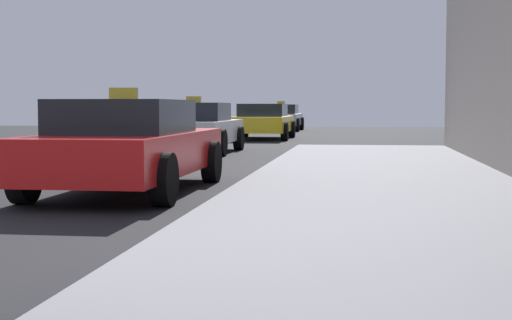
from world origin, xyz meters
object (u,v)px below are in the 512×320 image
car_red (128,145)px  car_white (195,127)px  car_silver (281,117)px  car_yellow (263,121)px

car_red → car_white: 8.96m
car_silver → car_white: bearing=-91.1°
car_red → car_silver: 27.05m
car_red → car_white: (-0.99, 8.90, -0.00)m
car_red → car_silver: size_ratio=1.05×
car_silver → car_red: bearing=-88.6°
car_yellow → car_red: bearing=-88.9°
car_red → car_yellow: bearing=91.1°
car_red → car_silver: same height
car_white → car_silver: size_ratio=0.96×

